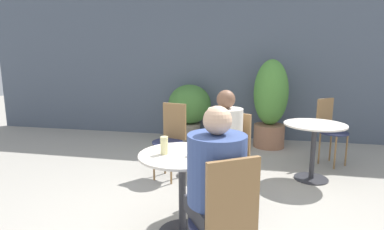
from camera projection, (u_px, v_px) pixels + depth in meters
storefront_wall at (230, 58)px, 5.53m from camera, size 10.00×0.06×3.00m
cafe_table_near at (182, 175)px, 2.46m from camera, size 0.71×0.71×0.70m
cafe_table_far at (314, 138)px, 3.63m from camera, size 0.73×0.73×0.70m
bistro_chair_0 at (226, 215)px, 1.74m from camera, size 0.43×0.43×0.93m
bistro_chair_1 at (232, 149)px, 3.05m from camera, size 0.42×0.43×0.93m
bistro_chair_2 at (171, 133)px, 3.72m from camera, size 0.40×0.41×0.93m
bistro_chair_3 at (217, 129)px, 3.97m from camera, size 0.43×0.42×0.93m
bistro_chair_4 at (329, 125)px, 4.21m from camera, size 0.43×0.44×0.93m
seated_person_0 at (215, 182)px, 1.85m from camera, size 0.44×0.46×1.19m
seated_person_1 at (224, 138)px, 2.91m from camera, size 0.40×0.42×1.18m
beer_glass_0 at (200, 144)px, 2.41m from camera, size 0.07×0.07×0.17m
beer_glass_1 at (164, 145)px, 2.41m from camera, size 0.06×0.06×0.15m
potted_plant_0 at (190, 107)px, 5.49m from camera, size 0.78×0.78×1.03m
potted_plant_1 at (270, 102)px, 5.01m from camera, size 0.57×0.57×1.48m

